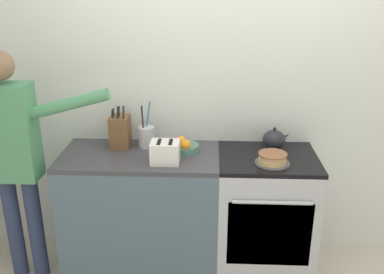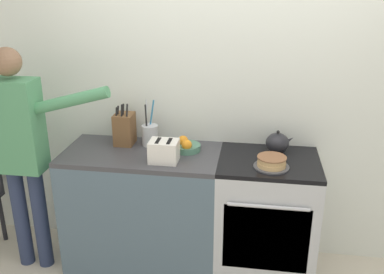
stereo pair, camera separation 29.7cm
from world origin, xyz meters
name	(u,v)px [view 2 (the right image)]	position (x,y,z in m)	size (l,w,h in m)	color
wall_back	(233,95)	(0.00, 0.61, 1.30)	(8.00, 0.04, 2.60)	silver
counter_cabinet	(144,208)	(-0.64, 0.29, 0.46)	(1.14, 0.59, 0.93)	#4C6070
stove_range	(265,218)	(0.29, 0.29, 0.46)	(0.70, 0.62, 0.93)	#B7BABF
layer_cake	(272,162)	(0.30, 0.17, 0.96)	(0.24, 0.24, 0.08)	#4C4C51
tea_kettle	(278,143)	(0.34, 0.45, 1.00)	(0.20, 0.17, 0.17)	#232328
knife_block	(125,129)	(-0.80, 0.44, 1.05)	(0.14, 0.16, 0.33)	brown
utensil_crock	(150,134)	(-0.60, 0.44, 1.01)	(0.12, 0.12, 0.35)	#B7BABF
fruit_bowl	(186,146)	(-0.32, 0.37, 0.96)	(0.20, 0.20, 0.10)	#4C7F66
toaster	(164,151)	(-0.43, 0.16, 1.00)	(0.21, 0.16, 0.15)	silver
person_baker	(21,143)	(-1.46, 0.11, 1.01)	(0.94, 0.20, 1.69)	#283351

